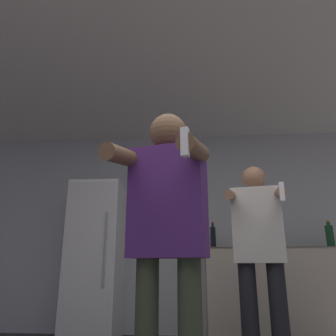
{
  "coord_description": "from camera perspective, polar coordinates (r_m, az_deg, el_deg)",
  "views": [
    {
      "loc": [
        0.11,
        -1.24,
        0.8
      ],
      "look_at": [
        -0.04,
        0.6,
        1.36
      ],
      "focal_mm": 35.0,
      "sensor_mm": 36.0,
      "label": 1
    }
  ],
  "objects": [
    {
      "name": "bottle_amber_bourbon",
      "position": [
        4.37,
        26.35,
        -10.49
      ],
      "size": [
        0.09,
        0.09,
        0.33
      ],
      "color": "#194723",
      "rests_on": "counter"
    },
    {
      "name": "counter",
      "position": [
        4.15,
        18.25,
        -20.04
      ],
      "size": [
        1.59,
        0.6,
        1.01
      ],
      "color": "#BCB29E",
      "rests_on": "ground_plane"
    },
    {
      "name": "bottle_brown_liquor",
      "position": [
        4.15,
        16.65,
        -11.49
      ],
      "size": [
        0.07,
        0.07,
        0.3
      ],
      "color": "maroon",
      "rests_on": "counter"
    },
    {
      "name": "wall_back",
      "position": [
        4.38,
        3.27,
        -10.47
      ],
      "size": [
        7.0,
        0.06,
        2.55
      ],
      "color": "#B2B7BC",
      "rests_on": "ground_plane"
    },
    {
      "name": "ceiling_slab",
      "position": [
        3.31,
        2.13,
        15.79
      ],
      "size": [
        7.0,
        3.6,
        0.05
      ],
      "color": "silver",
      "rests_on": "wall_back"
    },
    {
      "name": "person_woman_foreground",
      "position": [
        1.85,
        -0.12,
        -9.8
      ],
      "size": [
        0.58,
        0.59,
        1.7
      ],
      "color": "#38422D",
      "rests_on": "ground_plane"
    },
    {
      "name": "refrigerator",
      "position": [
        4.19,
        -12.45,
        -14.96
      ],
      "size": [
        0.61,
        0.66,
        1.8
      ],
      "color": "white",
      "rests_on": "ground_plane"
    },
    {
      "name": "bottle_short_whiskey",
      "position": [
        4.07,
        7.85,
        -11.79
      ],
      "size": [
        0.07,
        0.07,
        0.32
      ],
      "color": "black",
      "rests_on": "counter"
    },
    {
      "name": "person_man_side",
      "position": [
        2.86,
        15.6,
        -13.44
      ],
      "size": [
        0.53,
        0.57,
        1.64
      ],
      "color": "black",
      "rests_on": "ground_plane"
    }
  ]
}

